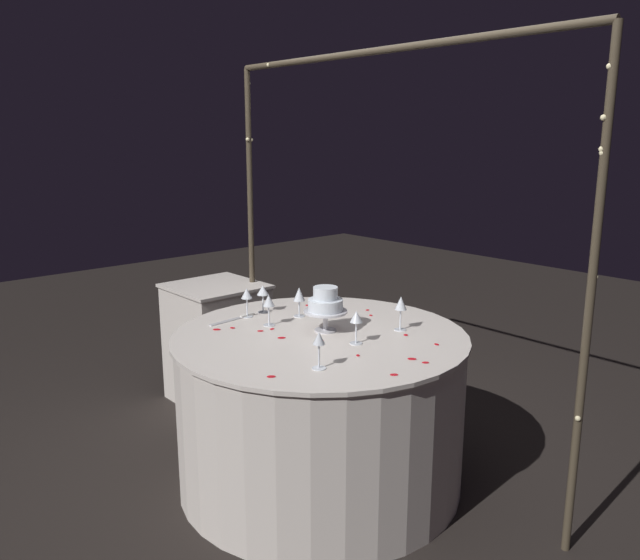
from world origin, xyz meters
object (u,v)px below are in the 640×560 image
Objects in this scene: side_table at (217,342)px; cake_knife at (235,319)px; decorative_arch at (380,194)px; wine_glass_1 at (319,341)px; wine_glass_6 at (401,305)px; wine_glass_0 at (356,319)px; wine_glass_3 at (247,295)px; main_table at (320,408)px; wine_glass_4 at (269,302)px; wine_glass_5 at (299,295)px; tiered_cake at (325,303)px; wine_glass_2 at (263,292)px.

cake_knife is (0.75, -0.35, 0.40)m from side_table.
decorative_arch reaches higher than side_table.
wine_glass_6 is at bearing 100.64° from wine_glass_1.
wine_glass_6 reaches higher than wine_glass_0.
wine_glass_1 is 0.68m from wine_glass_6.
wine_glass_1 is 0.87m from wine_glass_3.
main_table is 0.66m from cake_knife.
wine_glass_4 is 0.23m from wine_glass_5.
wine_glass_5 is (-0.66, 0.45, -0.00)m from wine_glass_1.
wine_glass_3 is 0.54× the size of cake_knife.
wine_glass_4 is (-0.27, -0.15, -0.02)m from tiered_cake.
wine_glass_1 is (0.37, -0.37, -0.02)m from tiered_cake.
wine_glass_0 is 0.98× the size of wine_glass_4.
wine_glass_6 is (-0.00, 0.32, 0.01)m from wine_glass_0.
wine_glass_5 is 0.55× the size of cake_knife.
wine_glass_6 is at bearing 23.60° from wine_glass_2.
wine_glass_2 is at bearing 96.76° from wine_glass_3.
tiered_cake reaches higher than side_table.
cake_knife is (-0.84, 0.15, -0.12)m from wine_glass_1.
main_table is at bearing -90.16° from decorative_arch.
decorative_arch is 7.89× the size of cake_knife.
main_table is 9.13× the size of wine_glass_0.
main_table is 9.04× the size of wine_glass_5.
wine_glass_0 is 0.99× the size of wine_glass_5.
main_table is at bearing 10.71° from wine_glass_3.
decorative_arch is 15.12× the size of wine_glass_2.
wine_glass_2 reaches higher than cake_knife.
wine_glass_3 is 0.98× the size of wine_glass_5.
wine_glass_5 is at bearing 50.01° from wine_glass_3.
side_table is at bearing 173.87° from wine_glass_0.
wine_glass_4 is at bearing -165.90° from wine_glass_0.
cake_knife is at bearing -129.98° from decorative_arch.
side_table is at bearing 176.34° from wine_glass_5.
wine_glass_1 and wine_glass_5 have the same top height.
cake_knife is at bearing -86.23° from wine_glass_2.
wine_glass_0 is (1.46, -0.16, 0.52)m from side_table.
tiered_cake is at bearing 25.13° from cake_knife.
wine_glass_2 is at bearing -153.41° from wine_glass_5.
wine_glass_1 is 0.99× the size of wine_glass_4.
side_table is 4.55× the size of wine_glass_6.
wine_glass_4 reaches higher than side_table.
wine_glass_2 is 0.12m from wine_glass_3.
wine_glass_4 is (0.96, -0.29, 0.52)m from side_table.
wine_glass_1 reaches higher than main_table.
decorative_arch is 14.34× the size of wine_glass_5.
cake_knife reaches higher than side_table.
decorative_arch is 1.01m from cake_knife.
wine_glass_4 reaches higher than wine_glass_1.
wine_glass_5 is at bearing -157.54° from wine_glass_6.
wine_glass_3 is at bearing -20.22° from side_table.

